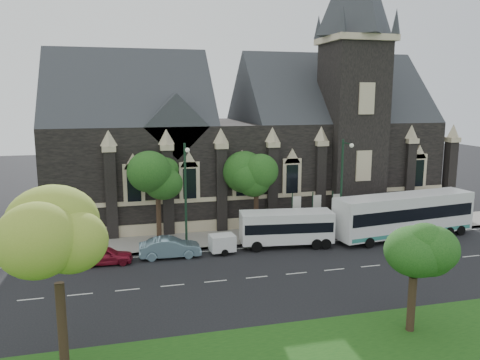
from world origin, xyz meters
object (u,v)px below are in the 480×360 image
object	(u,v)px
tree_park_near	(62,238)
car_far_red	(106,256)
banner_flag_center	(315,209)
tour_coach	(404,214)
street_lamp_near	(343,183)
tree_walk_left	(160,177)
street_lamp_mid	(186,191)
box_trailer	(222,243)
banner_flag_right	(335,208)
tree_walk_right	(258,172)
sedan	(170,248)
tree_park_east	(416,249)
banner_flag_left	(295,210)
shuttle_bus	(287,226)

from	to	relation	value
tree_park_near	car_far_red	distance (m)	15.38
tree_park_near	banner_flag_center	world-z (taller)	tree_park_near
tour_coach	street_lamp_near	bearing A→B (deg)	161.48
tree_park_near	street_lamp_near	xyz separation A→B (m)	(21.77, 15.86, -1.30)
tree_walk_left	tour_coach	size ratio (longest dim) A/B	0.55
street_lamp_mid	box_trailer	bearing A→B (deg)	-27.09
banner_flag_right	street_lamp_mid	bearing A→B (deg)	-172.40
street_lamp_mid	tree_walk_left	bearing A→B (deg)	116.47
tree_walk_right	sedan	bearing A→B (deg)	-150.70
street_lamp_mid	street_lamp_near	bearing A→B (deg)	0.00
tree_park_east	tree_walk_left	bearing A→B (deg)	120.87
tree_walk_right	box_trailer	distance (m)	8.35
street_lamp_mid	banner_flag_left	bearing A→B (deg)	10.50
tree_park_near	tree_walk_left	world-z (taller)	tree_park_near
street_lamp_near	street_lamp_mid	size ratio (longest dim) A/B	1.00
tree_park_near	sedan	size ratio (longest dim) A/B	1.75
tree_walk_left	street_lamp_near	bearing A→B (deg)	-12.87
tree_park_near	tour_coach	world-z (taller)	tree_park_near
street_lamp_near	shuttle_bus	xyz separation A→B (m)	(-5.54, -0.90, -3.37)
street_lamp_near	banner_flag_left	size ratio (longest dim) A/B	2.25
street_lamp_near	banner_flag_right	bearing A→B (deg)	81.44
tree_park_near	street_lamp_mid	world-z (taller)	street_lamp_mid
shuttle_bus	car_far_red	bearing A→B (deg)	-170.07
banner_flag_center	banner_flag_right	xyz separation A→B (m)	(2.00, 0.00, 0.00)
banner_flag_right	shuttle_bus	world-z (taller)	banner_flag_right
tree_walk_right	box_trailer	world-z (taller)	tree_walk_right
tree_park_near	banner_flag_left	size ratio (longest dim) A/B	2.14
tree_walk_right	banner_flag_right	xyz separation A→B (m)	(7.08, -1.71, -3.43)
tree_park_east	box_trailer	bearing A→B (deg)	116.40
tree_park_near	tree_walk_right	size ratio (longest dim) A/B	1.10
banner_flag_right	car_far_red	world-z (taller)	banner_flag_right
tree_park_near	box_trailer	distance (m)	18.71
shuttle_bus	sedan	world-z (taller)	shuttle_bus
sedan	shuttle_bus	bearing A→B (deg)	-85.55
tree_park_near	banner_flag_right	xyz separation A→B (m)	(22.06, 17.77, -4.03)
tour_coach	car_far_red	size ratio (longest dim) A/B	3.44
tree_park_east	street_lamp_near	distance (m)	16.86
street_lamp_near	tour_coach	size ratio (longest dim) A/B	0.65
tree_walk_left	car_far_red	xyz separation A→B (m)	(-4.69, -5.26, -5.05)
tree_park_near	sedan	bearing A→B (deg)	66.83
banner_flag_right	tour_coach	xyz separation A→B (m)	(5.39, -3.04, -0.23)
street_lamp_near	street_lamp_mid	world-z (taller)	same
tree_park_near	street_lamp_near	world-z (taller)	street_lamp_near
tree_walk_left	street_lamp_near	distance (m)	16.22
tree_walk_left	banner_flag_center	bearing A→B (deg)	-6.89
banner_flag_left	box_trailer	distance (m)	8.39
tree_walk_left	shuttle_bus	world-z (taller)	tree_walk_left
tree_park_east	sedan	size ratio (longest dim) A/B	1.29
tree_walk_right	tree_walk_left	world-z (taller)	tree_walk_right
banner_flag_right	street_lamp_near	bearing A→B (deg)	-98.56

